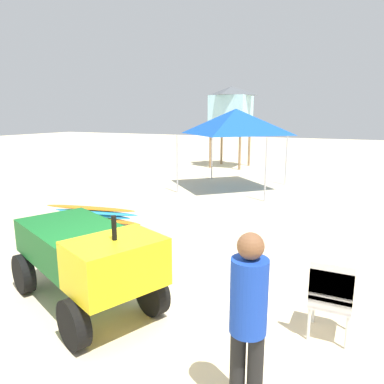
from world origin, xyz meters
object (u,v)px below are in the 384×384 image
at_px(stacked_plastic_chairs, 331,293).
at_px(surfboard_pile, 94,215).
at_px(lifeguard_tower, 231,109).
at_px(popup_canopy, 236,122).
at_px(lifeguard_near_right, 248,315).
at_px(utility_cart, 86,254).

relative_size(stacked_plastic_chairs, surfboard_pile, 0.37).
bearing_deg(lifeguard_tower, popup_canopy, -68.44).
relative_size(surfboard_pile, popup_canopy, 0.88).
height_order(stacked_plastic_chairs, lifeguard_near_right, lifeguard_near_right).
height_order(stacked_plastic_chairs, surfboard_pile, stacked_plastic_chairs).
xyz_separation_m(surfboard_pile, lifeguard_near_right, (5.24, -4.08, 0.80)).
bearing_deg(surfboard_pile, utility_cart, -50.30).
bearing_deg(utility_cart, stacked_plastic_chairs, 11.67).
bearing_deg(lifeguard_near_right, popup_canopy, 109.85).
distance_m(stacked_plastic_chairs, lifeguard_near_right, 1.66).
xyz_separation_m(utility_cart, lifeguard_tower, (-3.04, 14.15, 2.15)).
xyz_separation_m(lifeguard_near_right, lifeguard_tower, (-5.61, 15.02, 1.94)).
bearing_deg(surfboard_pile, stacked_plastic_chairs, -23.90).
bearing_deg(lifeguard_tower, utility_cart, -77.89).
relative_size(utility_cart, lifeguard_near_right, 1.63).
bearing_deg(lifeguard_near_right, utility_cart, 161.29).
height_order(stacked_plastic_chairs, lifeguard_tower, lifeguard_tower).
distance_m(stacked_plastic_chairs, lifeguard_tower, 15.03).
relative_size(stacked_plastic_chairs, popup_canopy, 0.33).
bearing_deg(utility_cart, popup_canopy, 96.06).
relative_size(utility_cart, surfboard_pile, 1.02).
bearing_deg(stacked_plastic_chairs, surfboard_pile, 156.10).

